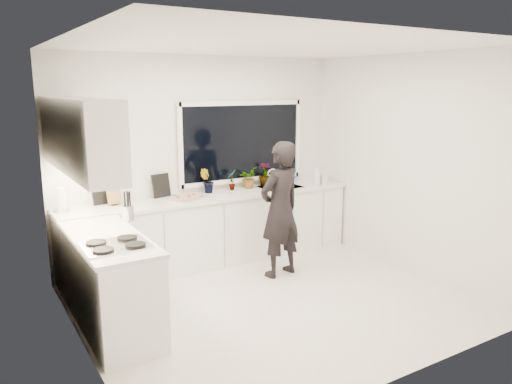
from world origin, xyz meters
TOP-DOWN VIEW (x-y plane):
  - floor at (0.00, 0.00)m, footprint 4.00×3.50m
  - wall_back at (0.00, 1.76)m, footprint 4.00×0.02m
  - wall_left at (-2.01, 0.00)m, footprint 0.02×3.50m
  - wall_right at (2.01, 0.00)m, footprint 0.02×3.50m
  - ceiling at (0.00, 0.00)m, footprint 4.00×3.50m
  - window at (0.60, 1.73)m, footprint 1.80×0.02m
  - base_cabinets_back at (0.00, 1.45)m, footprint 3.92×0.58m
  - base_cabinets_left at (-1.67, 0.35)m, footprint 0.58×1.60m
  - countertop_back at (0.00, 1.44)m, footprint 3.94×0.62m
  - countertop_left at (-1.67, 0.35)m, footprint 0.62×1.60m
  - upper_cabinets at (-1.79, 0.70)m, footprint 0.34×2.10m
  - sink at (1.05, 1.45)m, footprint 0.58×0.42m
  - faucet at (1.05, 1.65)m, footprint 0.03×0.03m
  - stovetop at (-1.69, -0.00)m, footprint 0.56×0.48m
  - person at (0.50, 0.63)m, footprint 0.67×0.50m
  - pizza_tray at (-0.38, 1.42)m, footprint 0.48×0.42m
  - pizza at (-0.38, 1.42)m, footprint 0.44×0.38m
  - watering_can at (1.29, 1.61)m, footprint 0.14×0.14m
  - paper_towel_roll at (-1.85, 1.55)m, footprint 0.11×0.11m
  - knife_block at (-1.25, 1.59)m, footprint 0.14×0.11m
  - utensil_crock at (-1.33, 0.80)m, footprint 0.15×0.15m
  - picture_frame_large at (-1.37, 1.69)m, footprint 0.22×0.07m
  - picture_frame_small at (-0.62, 1.69)m, footprint 0.25×0.08m
  - herb_plants at (0.55, 1.61)m, footprint 1.14×0.35m
  - soap_bottles at (1.61, 1.30)m, footprint 0.24×0.13m

SIDE VIEW (x-z plane):
  - floor at x=0.00m, z-range -0.02..0.00m
  - base_cabinets_back at x=0.00m, z-range 0.00..0.88m
  - base_cabinets_left at x=-1.67m, z-range 0.00..0.88m
  - person at x=0.50m, z-range 0.00..1.67m
  - sink at x=1.05m, z-range 0.80..0.94m
  - countertop_back at x=0.00m, z-range 0.88..0.92m
  - countertop_left at x=-1.67m, z-range 0.88..0.92m
  - stovetop at x=-1.69m, z-range 0.92..0.95m
  - pizza_tray at x=-0.38m, z-range 0.92..0.95m
  - pizza at x=-0.38m, z-range 0.95..0.96m
  - watering_can at x=1.29m, z-range 0.92..1.05m
  - utensil_crock at x=-1.33m, z-range 0.92..1.08m
  - faucet at x=1.05m, z-range 0.92..1.14m
  - knife_block at x=-1.25m, z-range 0.92..1.14m
  - soap_bottles at x=1.61m, z-range 0.91..1.19m
  - paper_towel_roll at x=-1.85m, z-range 0.92..1.18m
  - picture_frame_large at x=-1.37m, z-range 0.92..1.20m
  - picture_frame_small at x=-0.62m, z-range 0.92..1.22m
  - herb_plants at x=0.55m, z-range 0.91..1.24m
  - wall_back at x=0.00m, z-range 0.00..2.70m
  - wall_left at x=-2.01m, z-range 0.00..2.70m
  - wall_right at x=2.01m, z-range 0.00..2.70m
  - window at x=0.60m, z-range 1.05..2.05m
  - upper_cabinets at x=-1.79m, z-range 1.50..2.20m
  - ceiling at x=0.00m, z-range 2.70..2.72m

